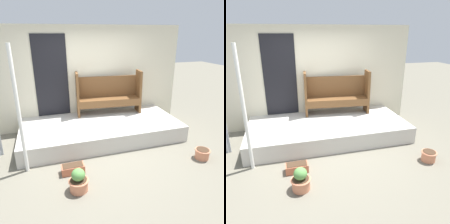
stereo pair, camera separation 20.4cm
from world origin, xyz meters
The scene contains 8 objects.
ground_plane centered at (0.00, 0.00, 0.00)m, with size 24.00×24.00×0.00m, color #706B5B.
porch_slab centered at (0.15, 0.86, 0.19)m, with size 3.73×1.72×0.38m.
house_wall centered at (0.11, 1.75, 1.30)m, with size 4.93×0.08×2.60m.
support_post centered at (-1.52, -0.07, 1.14)m, with size 0.06×0.06×2.28m.
bench centered at (0.52, 1.45, 0.93)m, with size 1.70×0.56×1.11m.
flower_pot_left centered at (-0.70, -0.91, 0.18)m, with size 0.33×0.33×0.40m.
flower_pot_middle centered at (1.86, -0.70, 0.11)m, with size 0.31×0.31×0.21m.
planter_box_rect centered at (-0.72, -0.39, 0.08)m, with size 0.41×0.21×0.16m.
Camera 2 is at (-0.86, -3.89, 2.45)m, focal length 35.00 mm.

